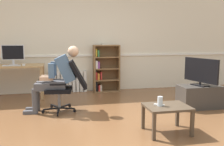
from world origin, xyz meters
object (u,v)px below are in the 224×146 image
(computer_mouse, at_px, (24,65))
(coffee_table, at_px, (167,110))
(imac_monitor, at_px, (13,53))
(computer_desk, at_px, (13,70))
(keyboard, at_px, (12,65))
(radiator, at_px, (68,82))
(spare_remote, at_px, (159,105))
(tv_screen, at_px, (201,71))
(bookshelf, at_px, (105,69))
(drinking_glass, at_px, (160,101))
(person_seated, at_px, (57,77))
(office_chair, at_px, (68,84))
(tv_stand, at_px, (199,97))

(computer_mouse, distance_m, coffee_table, 3.41)
(coffee_table, bearing_deg, imac_monitor, 132.75)
(computer_desk, xyz_separation_m, keyboard, (0.00, -0.14, 0.11))
(radiator, bearing_deg, spare_remote, -68.38)
(coffee_table, bearing_deg, keyboard, 135.18)
(tv_screen, bearing_deg, coffee_table, 117.53)
(bookshelf, bearing_deg, drinking_glass, -84.81)
(person_seated, bearing_deg, radiator, 176.94)
(keyboard, relative_size, office_chair, 0.39)
(computer_mouse, xyz_separation_m, drinking_glass, (2.15, -2.50, -0.30))
(keyboard, bearing_deg, coffee_table, -44.82)
(imac_monitor, xyz_separation_m, computer_mouse, (0.25, -0.20, -0.24))
(imac_monitor, bearing_deg, bookshelf, 5.78)
(computer_desk, xyz_separation_m, spare_remote, (2.41, -2.60, -0.25))
(keyboard, height_order, spare_remote, keyboard)
(bookshelf, bearing_deg, tv_stand, -50.29)
(coffee_table, bearing_deg, spare_remote, 161.92)
(radiator, height_order, coffee_table, radiator)
(imac_monitor, xyz_separation_m, person_seated, (0.97, -1.32, -0.37))
(drinking_glass, bearing_deg, coffee_table, -4.94)
(keyboard, height_order, bookshelf, bookshelf)
(computer_desk, relative_size, radiator, 1.44)
(computer_desk, distance_m, drinking_glass, 3.57)
(imac_monitor, height_order, office_chair, imac_monitor)
(bookshelf, bearing_deg, spare_remote, -84.78)
(bookshelf, height_order, spare_remote, bookshelf)
(tv_screen, bearing_deg, keyboard, 54.24)
(keyboard, height_order, drinking_glass, keyboard)
(tv_screen, bearing_deg, computer_desk, 52.40)
(tv_screen, relative_size, spare_remote, 5.35)
(computer_mouse, xyz_separation_m, radiator, (0.97, 0.51, -0.50))
(bookshelf, bearing_deg, keyboard, -168.54)
(computer_desk, distance_m, radiator, 1.34)
(bookshelf, relative_size, tv_stand, 1.49)
(office_chair, xyz_separation_m, tv_stand, (2.52, -0.31, -0.30))
(person_seated, xyz_separation_m, drinking_glass, (1.43, -1.38, -0.18))
(person_seated, relative_size, spare_remote, 8.10)
(radiator, relative_size, spare_remote, 6.20)
(computer_mouse, bearing_deg, computer_desk, 154.68)
(radiator, height_order, person_seated, person_seated)
(bookshelf, relative_size, spare_remote, 8.08)
(computer_desk, relative_size, tv_screen, 1.67)
(imac_monitor, relative_size, bookshelf, 0.40)
(bookshelf, distance_m, coffee_table, 2.96)
(keyboard, xyz_separation_m, computer_mouse, (0.25, 0.02, 0.01))
(computer_desk, relative_size, spare_remote, 8.95)
(imac_monitor, relative_size, person_seated, 0.40)
(keyboard, bearing_deg, office_chair, -44.01)
(person_seated, bearing_deg, spare_remote, 52.08)
(computer_desk, relative_size, keyboard, 3.62)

